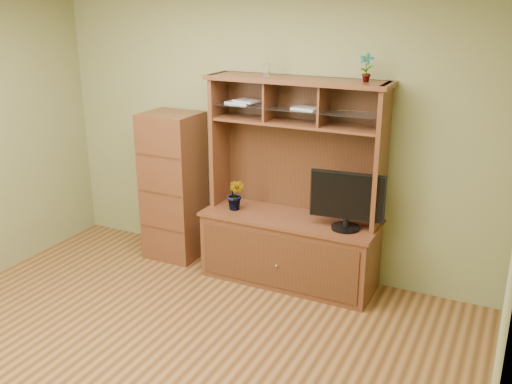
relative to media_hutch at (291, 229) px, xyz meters
The scene contains 8 objects.
room 1.95m from the media_hutch, 102.28° to the right, with size 4.54×4.04×2.74m.
media_hutch is the anchor object (origin of this frame).
monitor 0.68m from the media_hutch, ahead, with size 0.65×0.25×0.51m.
orchid_plant 0.60m from the media_hutch, behind, with size 0.17×0.14×0.31m, color #2E5C1F.
top_plant 1.61m from the media_hutch, ahead, with size 0.12×0.08×0.23m, color #2F6A25.
reed_diffuser 1.53m from the media_hutch, 165.39° to the left, with size 0.06×0.06×0.30m.
magazines 1.18m from the media_hutch, 166.74° to the left, with size 0.89×0.21×0.04m.
side_cabinet 1.31m from the media_hutch, behind, with size 0.53×0.49×1.50m.
Camera 1 is at (2.23, -2.82, 2.54)m, focal length 40.00 mm.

